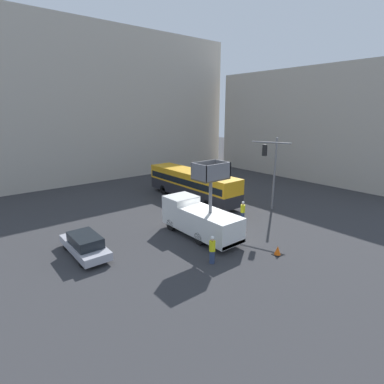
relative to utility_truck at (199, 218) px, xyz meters
The scene contains 10 objects.
ground_plane 1.67m from the utility_truck, 36.83° to the left, with size 120.00×120.00×0.00m, color #333335.
building_backdrop_far 27.75m from the utility_truck, 88.53° to the left, with size 44.00×10.00×19.36m.
building_backdrop_side 28.54m from the utility_truck, 12.09° to the left, with size 10.00×28.00×14.31m.
utility_truck is the anchor object (origin of this frame).
city_bus 9.46m from the utility_truck, 53.99° to the left, with size 2.58×11.81×3.00m.
traffic_light_pole 8.87m from the utility_truck, ahead, with size 3.45×3.20×6.69m.
road_worker_near_truck 4.20m from the utility_truck, 119.73° to the right, with size 0.38×0.38×1.79m.
road_worker_directing 4.75m from the utility_truck, ahead, with size 0.38×0.38×1.78m.
traffic_cone_near_truck 5.94m from the utility_truck, 70.45° to the right, with size 0.54×0.54×0.62m.
parked_car_curbside 8.04m from the utility_truck, 163.05° to the left, with size 1.73×4.77×1.42m.
Camera 1 is at (-14.11, -16.15, 9.02)m, focal length 28.00 mm.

